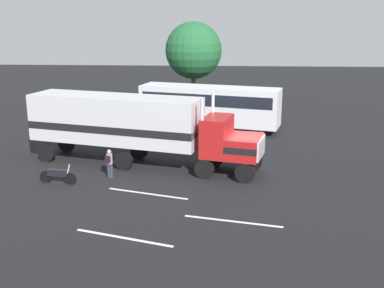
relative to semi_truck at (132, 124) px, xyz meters
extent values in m
plane|color=black|center=(6.75, -1.35, -2.52)|extent=(120.00, 120.00, 0.00)
cube|color=silver|center=(1.59, -4.85, -2.52)|extent=(4.26, 1.42, 0.01)
cube|color=silver|center=(5.85, -7.95, -2.52)|extent=(4.33, 1.11, 0.01)
cube|color=silver|center=(1.36, -9.81, -2.52)|extent=(4.25, 1.44, 0.01)
cube|color=#B21919|center=(6.61, -1.74, -0.82)|extent=(2.37, 2.87, 1.20)
cube|color=#B21919|center=(5.06, -1.33, -0.32)|extent=(1.99, 2.77, 2.20)
cube|color=silver|center=(7.52, -1.97, -0.82)|extent=(0.61, 2.05, 1.08)
cube|color=black|center=(6.61, -1.74, -0.76)|extent=(2.38, 2.91, 0.36)
cylinder|color=silver|center=(4.81, -0.13, 0.28)|extent=(0.18, 0.18, 3.40)
cylinder|color=silver|center=(4.25, -2.26, 0.28)|extent=(0.18, 0.18, 3.40)
cube|color=silver|center=(-1.08, 0.28, 0.23)|extent=(10.82, 5.17, 2.80)
cube|color=black|center=(-1.08, 0.28, -0.19)|extent=(10.83, 5.21, 0.44)
cylinder|color=silver|center=(5.80, -0.18, -1.57)|extent=(1.42, 0.95, 0.64)
cylinder|color=black|center=(7.18, -0.75, -1.97)|extent=(1.14, 0.57, 1.10)
cylinder|color=black|center=(6.62, -2.88, -1.97)|extent=(1.14, 0.57, 1.10)
cylinder|color=black|center=(4.96, -0.17, -1.97)|extent=(1.14, 0.57, 1.10)
cylinder|color=black|center=(4.40, -2.29, -1.97)|extent=(1.14, 0.57, 1.10)
cylinder|color=black|center=(0.17, 1.09, -1.97)|extent=(1.14, 0.57, 1.10)
cylinder|color=black|center=(-0.39, -1.04, -1.97)|extent=(1.14, 0.57, 1.10)
cylinder|color=black|center=(-4.91, 2.41, -1.97)|extent=(1.14, 0.57, 1.10)
cylinder|color=black|center=(-5.47, 0.29, -1.97)|extent=(1.14, 0.57, 1.10)
cylinder|color=#2D3347|center=(-0.93, -2.51, -2.11)|extent=(0.18, 0.18, 0.82)
cylinder|color=#2D3347|center=(-0.78, -2.54, -2.11)|extent=(0.18, 0.18, 0.82)
cylinder|color=#A5728C|center=(-0.86, -2.52, -1.41)|extent=(0.34, 0.34, 0.58)
sphere|color=tan|center=(-0.86, -2.52, -1.01)|extent=(0.23, 0.23, 0.23)
cube|color=black|center=(-0.90, -2.72, -1.39)|extent=(0.29, 0.22, 0.36)
cube|color=silver|center=(4.40, 9.51, -0.57)|extent=(11.29, 5.30, 2.90)
cube|color=black|center=(4.40, 9.51, 0.01)|extent=(10.66, 5.17, 0.90)
cylinder|color=black|center=(8.65, 9.54, -2.02)|extent=(1.04, 0.53, 1.00)
cylinder|color=black|center=(8.07, 7.37, -2.02)|extent=(1.04, 0.53, 1.00)
cylinder|color=black|center=(1.11, 11.55, -2.02)|extent=(1.04, 0.53, 1.00)
cylinder|color=black|center=(0.53, 9.37, -2.02)|extent=(1.04, 0.53, 1.00)
cube|color=#234C8C|center=(-6.00, 12.55, -1.85)|extent=(4.44, 1.91, 0.70)
cube|color=#1E232D|center=(-5.80, 12.55, -1.23)|extent=(2.14, 1.71, 0.55)
cylinder|color=black|center=(-7.48, 11.73, -2.20)|extent=(0.65, 0.24, 0.64)
cylinder|color=black|center=(-7.52, 13.29, -2.20)|extent=(0.65, 0.24, 0.64)
cylinder|color=black|center=(-4.48, 11.81, -2.20)|extent=(0.65, 0.24, 0.64)
cylinder|color=black|center=(-4.52, 13.36, -2.20)|extent=(0.65, 0.24, 0.64)
cylinder|color=black|center=(-2.73, -3.74, -2.19)|extent=(0.67, 0.20, 0.66)
cylinder|color=black|center=(-4.17, -3.51, -2.19)|extent=(0.67, 0.20, 0.66)
cube|color=black|center=(-3.45, -3.63, -1.91)|extent=(1.12, 0.41, 0.36)
cylinder|color=silver|center=(-2.83, -3.72, -1.74)|extent=(0.29, 0.11, 0.69)
cylinder|color=brown|center=(2.58, 19.32, -0.74)|extent=(0.44, 0.44, 3.57)
sphere|color=#215F32|center=(2.58, 19.32, 2.97)|extent=(5.51, 5.51, 5.51)
camera|label=1|loc=(5.17, -27.10, 6.23)|focal=44.02mm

